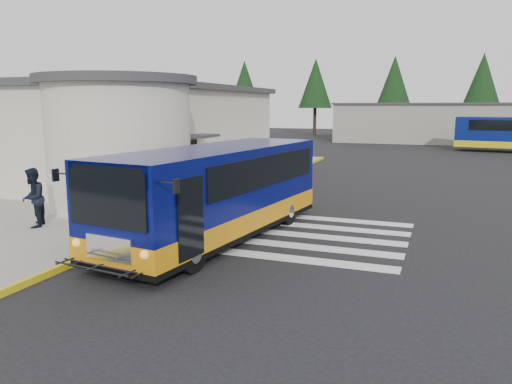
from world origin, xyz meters
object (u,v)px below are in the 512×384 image
(pedestrian_a, at_px, (83,212))
(pedestrian_b, at_px, (33,198))
(bollard, at_px, (133,213))
(transit_bus, at_px, (217,196))

(pedestrian_a, bearing_deg, pedestrian_b, 78.32)
(pedestrian_a, height_order, bollard, pedestrian_a)
(pedestrian_b, xyz_separation_m, bollard, (3.33, 0.46, -0.33))
(pedestrian_a, xyz_separation_m, pedestrian_b, (-2.94, 1.23, -0.01))
(pedestrian_a, bearing_deg, transit_bus, -36.97)
(pedestrian_a, relative_size, pedestrian_b, 1.01)
(pedestrian_b, bearing_deg, bollard, 68.01)
(pedestrian_a, distance_m, pedestrian_b, 3.18)
(pedestrian_a, distance_m, bollard, 1.76)
(transit_bus, height_order, pedestrian_b, transit_bus)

